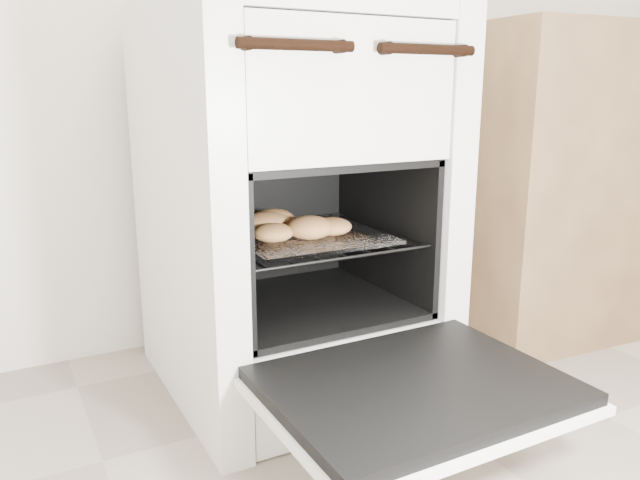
{
  "coord_description": "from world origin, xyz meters",
  "views": [
    {
      "loc": [
        -0.8,
        -0.09,
        0.7
      ],
      "look_at": [
        -0.19,
        1.04,
        0.38
      ],
      "focal_mm": 35.0,
      "sensor_mm": 36.0,
      "label": 1
    }
  ],
  "objects": [
    {
      "name": "foil_sheet",
      "position": [
        -0.19,
        1.1,
        0.38
      ],
      "size": [
        0.33,
        0.29,
        0.01
      ],
      "primitive_type": "cube",
      "color": "white",
      "rests_on": "oven_rack"
    },
    {
      "name": "baked_rolls",
      "position": [
        -0.23,
        1.13,
        0.4
      ],
      "size": [
        0.25,
        0.24,
        0.05
      ],
      "color": "tan",
      "rests_on": "foil_sheet"
    },
    {
      "name": "counter",
      "position": [
        0.77,
        1.22,
        0.43
      ],
      "size": [
        0.9,
        0.63,
        0.86
      ],
      "primitive_type": "cube",
      "rotation": [
        0.0,
        0.0,
        -0.06
      ],
      "color": "olive",
      "rests_on": "ground"
    },
    {
      "name": "stove",
      "position": [
        -0.19,
        1.18,
        0.43
      ],
      "size": [
        0.58,
        0.64,
        0.88
      ],
      "color": "silver",
      "rests_on": "ground"
    },
    {
      "name": "oven_door",
      "position": [
        -0.19,
        0.69,
        0.19
      ],
      "size": [
        0.52,
        0.4,
        0.04
      ],
      "color": "black",
      "rests_on": "stove"
    },
    {
      "name": "oven_rack",
      "position": [
        -0.19,
        1.12,
        0.37
      ],
      "size": [
        0.42,
        0.4,
        0.01
      ],
      "color": "black",
      "rests_on": "stove"
    }
  ]
}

